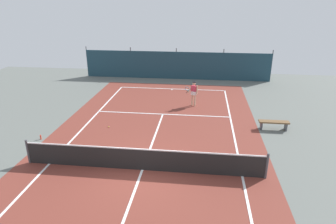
{
  "coord_description": "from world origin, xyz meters",
  "views": [
    {
      "loc": [
        2.33,
        -10.5,
        6.74
      ],
      "look_at": [
        0.55,
        4.52,
        0.9
      ],
      "focal_mm": 31.65,
      "sensor_mm": 36.0,
      "label": 1
    }
  ],
  "objects_px": {
    "tennis_player": "(194,92)",
    "water_bottle": "(41,137)",
    "tennis_ball_near_player": "(109,127)",
    "parked_car": "(180,64)",
    "tennis_net": "(142,159)",
    "courtside_bench": "(274,123)",
    "tennis_ball_midcourt": "(195,96)"
  },
  "relations": [
    {
      "from": "tennis_ball_midcourt",
      "to": "water_bottle",
      "type": "xyz_separation_m",
      "value": [
        -7.57,
        -8.07,
        0.09
      ]
    },
    {
      "from": "tennis_ball_near_player",
      "to": "courtside_bench",
      "type": "bearing_deg",
      "value": 5.08
    },
    {
      "from": "tennis_net",
      "to": "tennis_ball_midcourt",
      "type": "relative_size",
      "value": 153.33
    },
    {
      "from": "water_bottle",
      "to": "tennis_ball_midcourt",
      "type": "bearing_deg",
      "value": 46.83
    },
    {
      "from": "tennis_ball_midcourt",
      "to": "water_bottle",
      "type": "height_order",
      "value": "water_bottle"
    },
    {
      "from": "tennis_player",
      "to": "courtside_bench",
      "type": "bearing_deg",
      "value": 170.36
    },
    {
      "from": "tennis_net",
      "to": "courtside_bench",
      "type": "bearing_deg",
      "value": 37.72
    },
    {
      "from": "water_bottle",
      "to": "tennis_net",
      "type": "bearing_deg",
      "value": -21.25
    },
    {
      "from": "tennis_ball_near_player",
      "to": "parked_car",
      "type": "height_order",
      "value": "parked_car"
    },
    {
      "from": "courtside_bench",
      "to": "water_bottle",
      "type": "height_order",
      "value": "courtside_bench"
    },
    {
      "from": "tennis_player",
      "to": "water_bottle",
      "type": "bearing_deg",
      "value": 65.33
    },
    {
      "from": "tennis_net",
      "to": "water_bottle",
      "type": "xyz_separation_m",
      "value": [
        -5.71,
        2.22,
        -0.39
      ]
    },
    {
      "from": "tennis_player",
      "to": "parked_car",
      "type": "xyz_separation_m",
      "value": [
        -1.62,
        9.05,
        -0.12
      ]
    },
    {
      "from": "tennis_ball_near_player",
      "to": "parked_car",
      "type": "bearing_deg",
      "value": 77.52
    },
    {
      "from": "tennis_net",
      "to": "water_bottle",
      "type": "height_order",
      "value": "tennis_net"
    },
    {
      "from": "tennis_ball_midcourt",
      "to": "courtside_bench",
      "type": "distance_m",
      "value": 7.02
    },
    {
      "from": "tennis_ball_near_player",
      "to": "tennis_ball_midcourt",
      "type": "distance_m",
      "value": 7.72
    },
    {
      "from": "tennis_player",
      "to": "parked_car",
      "type": "distance_m",
      "value": 9.19
    },
    {
      "from": "parked_car",
      "to": "tennis_ball_near_player",
      "type": "bearing_deg",
      "value": 78.99
    },
    {
      "from": "tennis_player",
      "to": "tennis_ball_near_player",
      "type": "height_order",
      "value": "tennis_player"
    },
    {
      "from": "tennis_ball_midcourt",
      "to": "parked_car",
      "type": "distance_m",
      "value": 7.21
    },
    {
      "from": "tennis_net",
      "to": "tennis_ball_near_player",
      "type": "relative_size",
      "value": 153.33
    },
    {
      "from": "tennis_ball_midcourt",
      "to": "courtside_bench",
      "type": "height_order",
      "value": "courtside_bench"
    },
    {
      "from": "courtside_bench",
      "to": "tennis_player",
      "type": "bearing_deg",
      "value": 143.55
    },
    {
      "from": "tennis_net",
      "to": "tennis_ball_near_player",
      "type": "bearing_deg",
      "value": 123.87
    },
    {
      "from": "tennis_ball_near_player",
      "to": "tennis_ball_midcourt",
      "type": "height_order",
      "value": "same"
    },
    {
      "from": "parked_car",
      "to": "courtside_bench",
      "type": "bearing_deg",
      "value": 117.82
    },
    {
      "from": "tennis_net",
      "to": "parked_car",
      "type": "distance_m",
      "value": 17.26
    },
    {
      "from": "tennis_ball_near_player",
      "to": "courtside_bench",
      "type": "relative_size",
      "value": 0.04
    },
    {
      "from": "tennis_net",
      "to": "tennis_player",
      "type": "relative_size",
      "value": 6.17
    },
    {
      "from": "tennis_player",
      "to": "tennis_ball_midcourt",
      "type": "xyz_separation_m",
      "value": [
        0.05,
        2.08,
        -0.93
      ]
    },
    {
      "from": "water_bottle",
      "to": "courtside_bench",
      "type": "bearing_deg",
      "value": 12.47
    }
  ]
}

